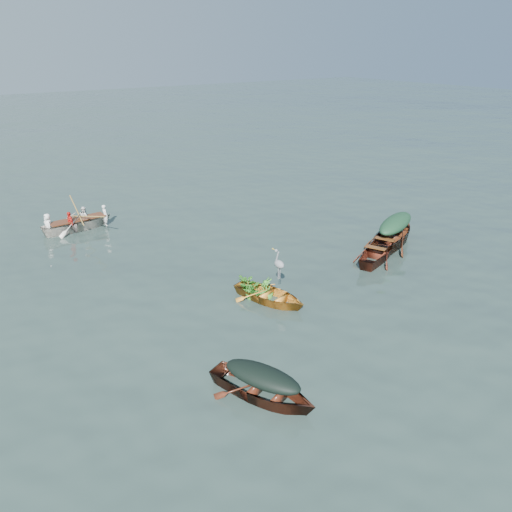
{
  "coord_description": "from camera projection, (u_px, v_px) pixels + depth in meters",
  "views": [
    {
      "loc": [
        -9.2,
        -10.92,
        7.02
      ],
      "look_at": [
        -0.66,
        1.49,
        0.5
      ],
      "focal_mm": 35.0,
      "sensor_mm": 36.0,
      "label": 1
    }
  ],
  "objects": [
    {
      "name": "ground",
      "position": [
        300.0,
        281.0,
        15.83
      ],
      "size": [
        140.0,
        140.0,
        0.0
      ],
      "primitive_type": "plane",
      "color": "#2C3D38",
      "rests_on": "ground"
    },
    {
      "name": "thwart_benches",
      "position": [
        380.0,
        245.0,
        17.37
      ],
      "size": [
        2.11,
        1.48,
        0.04
      ],
      "primitive_type": null,
      "rotation": [
        0.0,
        0.0,
        1.99
      ],
      "color": "#502C12",
      "rests_on": "open_wooden_boat"
    },
    {
      "name": "rowed_boat",
      "position": [
        79.0,
        230.0,
        20.12
      ],
      "size": [
        4.0,
        1.46,
        0.91
      ],
      "primitive_type": "imported",
      "rotation": [
        0.0,
        0.0,
        1.65
      ],
      "color": "silver",
      "rests_on": "ground"
    },
    {
      "name": "green_tarp_boat",
      "position": [
        393.0,
        244.0,
        18.71
      ],
      "size": [
        4.95,
        3.18,
        1.13
      ],
      "primitive_type": "imported",
      "rotation": [
        0.0,
        0.0,
        1.96
      ],
      "color": "#471E10",
      "rests_on": "ground"
    },
    {
      "name": "dark_tarp_cover",
      "position": [
        262.0,
        374.0,
        10.43
      ],
      "size": [
        1.31,
        1.94,
        0.4
      ],
      "primitive_type": "ellipsoid",
      "rotation": [
        0.0,
        0.0,
        0.39
      ],
      "color": "black",
      "rests_on": "dark_covered_boat"
    },
    {
      "name": "green_tarp_cover",
      "position": [
        396.0,
        223.0,
        18.38
      ],
      "size": [
        2.72,
        1.75,
        0.52
      ],
      "primitive_type": "ellipsoid",
      "rotation": [
        0.0,
        0.0,
        1.96
      ],
      "color": "#1A4028",
      "rests_on": "green_tarp_boat"
    },
    {
      "name": "rowers",
      "position": [
        76.0,
        210.0,
        19.79
      ],
      "size": [
        2.81,
        1.26,
        0.76
      ],
      "primitive_type": "imported",
      "rotation": [
        0.0,
        0.0,
        1.65
      ],
      "color": "silver",
      "rests_on": "rowed_boat"
    },
    {
      "name": "open_wooden_boat",
      "position": [
        379.0,
        257.0,
        17.55
      ],
      "size": [
        4.12,
        2.73,
        0.9
      ],
      "primitive_type": "imported",
      "rotation": [
        0.0,
        0.0,
        1.99
      ],
      "color": "maroon",
      "rests_on": "ground"
    },
    {
      "name": "heron",
      "position": [
        279.0,
        268.0,
        14.7
      ],
      "size": [
        0.39,
        0.47,
        0.92
      ],
      "primitive_type": null,
      "rotation": [
        0.0,
        0.0,
        0.33
      ],
      "color": "gray",
      "rests_on": "yellow_dinghy"
    },
    {
      "name": "dark_covered_boat",
      "position": [
        262.0,
        397.0,
        10.67
      ],
      "size": [
        2.39,
        3.52,
        0.8
      ],
      "primitive_type": "imported",
      "rotation": [
        0.0,
        0.0,
        0.39
      ],
      "color": "#4D1E12",
      "rests_on": "ground"
    },
    {
      "name": "dinghy_weeds",
      "position": [
        255.0,
        275.0,
        14.65
      ],
      "size": [
        0.95,
        1.08,
        0.6
      ],
      "primitive_type": "imported",
      "rotation": [
        0.0,
        0.0,
        0.33
      ],
      "color": "#2F6D1C",
      "rests_on": "yellow_dinghy"
    },
    {
      "name": "yellow_dinghy",
      "position": [
        269.0,
        301.0,
        14.6
      ],
      "size": [
        2.12,
        3.14,
        0.76
      ],
      "primitive_type": "imported",
      "rotation": [
        0.0,
        0.0,
        0.33
      ],
      "color": "orange",
      "rests_on": "ground"
    },
    {
      "name": "oars",
      "position": [
        77.0,
        218.0,
        19.93
      ],
      "size": [
        0.79,
        2.64,
        0.06
      ],
      "primitive_type": null,
      "rotation": [
        0.0,
        0.0,
        1.65
      ],
      "color": "olive",
      "rests_on": "rowed_boat"
    }
  ]
}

